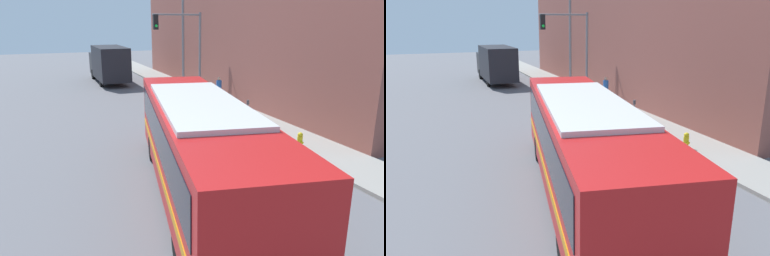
# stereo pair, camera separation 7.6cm
# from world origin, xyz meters

# --- Properties ---
(ground_plane) EXTENTS (120.00, 120.00, 0.00)m
(ground_plane) POSITION_xyz_m (0.00, 0.00, 0.00)
(ground_plane) COLOR slate
(sidewalk) EXTENTS (2.57, 70.00, 0.14)m
(sidewalk) POSITION_xyz_m (5.78, 20.00, 0.07)
(sidewalk) COLOR gray
(sidewalk) RESTS_ON ground_plane
(building_facade) EXTENTS (6.00, 30.43, 10.05)m
(building_facade) POSITION_xyz_m (10.07, 16.21, 5.02)
(building_facade) COLOR brown
(building_facade) RESTS_ON ground_plane
(city_bus) EXTENTS (4.62, 11.61, 3.07)m
(city_bus) POSITION_xyz_m (-0.51, 0.60, 1.77)
(city_bus) COLOR red
(city_bus) RESTS_ON ground_plane
(delivery_truck) EXTENTS (2.38, 7.95, 3.19)m
(delivery_truck) POSITION_xyz_m (1.02, 24.36, 1.73)
(delivery_truck) COLOR black
(delivery_truck) RESTS_ON ground_plane
(fire_hydrant) EXTENTS (0.23, 0.31, 0.67)m
(fire_hydrant) POSITION_xyz_m (5.10, 2.92, 0.48)
(fire_hydrant) COLOR gold
(fire_hydrant) RESTS_ON sidewalk
(traffic_light_pole) EXTENTS (3.28, 0.35, 5.68)m
(traffic_light_pole) POSITION_xyz_m (4.17, 13.87, 4.02)
(traffic_light_pole) COLOR slate
(traffic_light_pole) RESTS_ON sidewalk
(parking_meter) EXTENTS (0.14, 0.14, 1.22)m
(parking_meter) POSITION_xyz_m (5.10, 7.25, 0.97)
(parking_meter) COLOR slate
(parking_meter) RESTS_ON sidewalk
(street_lamp) EXTENTS (3.16, 0.28, 8.35)m
(street_lamp) POSITION_xyz_m (4.95, 17.23, 5.09)
(street_lamp) COLOR slate
(street_lamp) RESTS_ON sidewalk
(pedestrian_near_corner) EXTENTS (0.34, 0.34, 1.69)m
(pedestrian_near_corner) POSITION_xyz_m (5.91, 12.30, 1.00)
(pedestrian_near_corner) COLOR #47382D
(pedestrian_near_corner) RESTS_ON sidewalk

